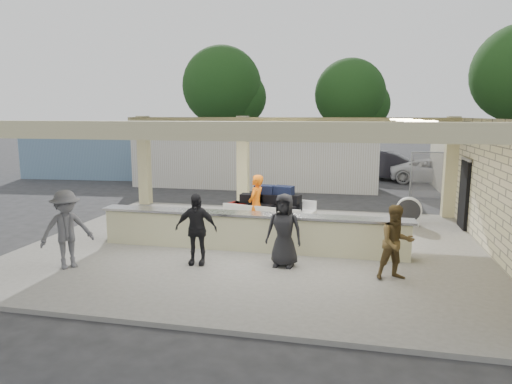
% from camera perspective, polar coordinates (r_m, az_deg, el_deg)
% --- Properties ---
extents(ground, '(120.00, 120.00, 0.00)m').
position_cam_1_polar(ground, '(12.58, -0.18, -6.99)').
color(ground, '#252527').
rests_on(ground, ground).
extents(pavilion, '(12.01, 10.00, 3.55)m').
position_cam_1_polar(pavilion, '(12.85, 1.39, -0.44)').
color(pavilion, slate).
rests_on(pavilion, ground).
extents(baggage_counter, '(8.20, 0.58, 0.98)m').
position_cam_1_polar(baggage_counter, '(11.95, -0.70, -4.96)').
color(baggage_counter, '#BFBC8F').
rests_on(baggage_counter, pavilion).
extents(luggage_cart, '(2.68, 1.98, 1.41)m').
position_cam_1_polar(luggage_cart, '(13.70, 1.55, -1.88)').
color(luggage_cart, silver).
rests_on(luggage_cart, pavilion).
extents(drum_fan, '(0.84, 0.45, 0.90)m').
position_cam_1_polar(drum_fan, '(15.36, 18.56, -2.20)').
color(drum_fan, silver).
rests_on(drum_fan, pavilion).
extents(baggage_handler, '(0.48, 0.71, 1.80)m').
position_cam_1_polar(baggage_handler, '(13.20, -0.01, -1.70)').
color(baggage_handler, orange).
rests_on(baggage_handler, pavilion).
extents(passenger_a, '(0.86, 0.60, 1.62)m').
position_cam_1_polar(passenger_a, '(10.22, 17.12, -6.06)').
color(passenger_a, brown).
rests_on(passenger_a, pavilion).
extents(passenger_b, '(1.03, 0.46, 1.70)m').
position_cam_1_polar(passenger_b, '(10.84, -7.50, -4.61)').
color(passenger_b, black).
rests_on(passenger_b, pavilion).
extents(passenger_c, '(1.09, 1.15, 1.82)m').
position_cam_1_polar(passenger_c, '(11.33, -22.60, -4.34)').
color(passenger_c, '#4D4D52').
rests_on(passenger_c, pavilion).
extents(passenger_d, '(0.87, 0.43, 1.72)m').
position_cam_1_polar(passenger_d, '(10.61, 3.52, -4.79)').
color(passenger_d, black).
rests_on(passenger_d, pavilion).
extents(car_white_a, '(4.70, 2.61, 1.28)m').
position_cam_1_polar(car_white_a, '(25.89, 21.54, 2.43)').
color(car_white_a, silver).
rests_on(car_white_a, ground).
extents(car_white_b, '(5.33, 3.11, 1.58)m').
position_cam_1_polar(car_white_b, '(26.94, 29.33, 2.45)').
color(car_white_b, silver).
rests_on(car_white_b, ground).
extents(car_dark, '(4.99, 2.43, 1.59)m').
position_cam_1_polar(car_dark, '(26.35, 16.34, 3.17)').
color(car_dark, black).
rests_on(car_dark, ground).
extents(container_white, '(12.00, 2.54, 2.59)m').
position_cam_1_polar(container_white, '(22.72, -0.29, 3.85)').
color(container_white, silver).
rests_on(container_white, ground).
extents(container_blue, '(10.40, 3.29, 2.66)m').
position_cam_1_polar(container_blue, '(27.41, -17.23, 4.49)').
color(container_blue, '#6688A3').
rests_on(container_blue, ground).
extents(tree_left, '(6.60, 6.30, 9.00)m').
position_cam_1_polar(tree_left, '(37.42, -3.72, 12.70)').
color(tree_left, '#382619').
rests_on(tree_left, ground).
extents(tree_mid, '(6.00, 5.60, 8.00)m').
position_cam_1_polar(tree_mid, '(37.94, 12.15, 11.52)').
color(tree_mid, '#382619').
rests_on(tree_mid, ground).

